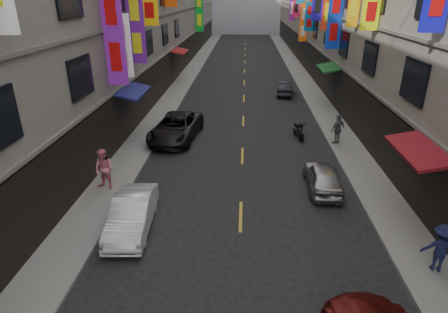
# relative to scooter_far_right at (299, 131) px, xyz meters

# --- Properties ---
(sidewalk_left) EXTENTS (2.00, 90.00, 0.12)m
(sidewalk_left) POSITION_rel_scooter_far_right_xyz_m (-9.36, 15.07, -0.38)
(sidewalk_left) COLOR slate
(sidewalk_left) RESTS_ON ground
(sidewalk_right) EXTENTS (2.00, 90.00, 0.12)m
(sidewalk_right) POSITION_rel_scooter_far_right_xyz_m (2.64, 15.07, -0.38)
(sidewalk_right) COLOR slate
(sidewalk_right) RESTS_ON ground
(street_awnings) EXTENTS (13.99, 35.20, 0.41)m
(street_awnings) POSITION_rel_scooter_far_right_xyz_m (-4.62, -0.93, 2.56)
(street_awnings) COLOR #144D16
(street_awnings) RESTS_ON ground
(lane_markings) EXTENTS (0.12, 80.20, 0.01)m
(lane_markings) POSITION_rel_scooter_far_right_xyz_m (-3.36, 12.07, -0.44)
(lane_markings) COLOR gold
(lane_markings) RESTS_ON ground
(scooter_far_right) EXTENTS (0.59, 1.80, 1.14)m
(scooter_far_right) POSITION_rel_scooter_far_right_xyz_m (0.00, 0.00, 0.00)
(scooter_far_right) COLOR black
(scooter_far_right) RESTS_ON ground
(car_left_mid) EXTENTS (1.61, 3.98, 1.28)m
(car_left_mid) POSITION_rel_scooter_far_right_xyz_m (-7.36, -9.99, 0.20)
(car_left_mid) COLOR white
(car_left_mid) RESTS_ON ground
(car_left_far) EXTENTS (2.97, 5.46, 1.45)m
(car_left_far) POSITION_rel_scooter_far_right_xyz_m (-7.36, -0.59, 0.28)
(car_left_far) COLOR black
(car_left_far) RESTS_ON ground
(car_right_mid) EXTENTS (1.45, 3.49, 1.18)m
(car_right_mid) POSITION_rel_scooter_far_right_xyz_m (0.24, -6.45, 0.15)
(car_right_mid) COLOR #A3A3A8
(car_right_mid) RESTS_ON ground
(car_right_far) EXTENTS (1.69, 3.66, 1.16)m
(car_right_far) POSITION_rel_scooter_far_right_xyz_m (0.18, 10.49, 0.14)
(car_right_far) COLOR #24232A
(car_right_far) RESTS_ON ground
(pedestrian_lfar) EXTENTS (1.04, 0.87, 1.85)m
(pedestrian_lfar) POSITION_rel_scooter_far_right_xyz_m (-9.36, -7.16, 0.60)
(pedestrian_lfar) COLOR pink
(pedestrian_lfar) RESTS_ON sidewalk_left
(pedestrian_rnear) EXTENTS (1.14, 0.77, 1.61)m
(pedestrian_rnear) POSITION_rel_scooter_far_right_xyz_m (2.79, -11.82, 0.48)
(pedestrian_rnear) COLOR #16193C
(pedestrian_rnear) RESTS_ON sidewalk_right
(pedestrian_rfar) EXTENTS (1.16, 1.06, 1.74)m
(pedestrian_rfar) POSITION_rel_scooter_far_right_xyz_m (2.04, -1.11, 0.55)
(pedestrian_rfar) COLOR slate
(pedestrian_rfar) RESTS_ON sidewalk_right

